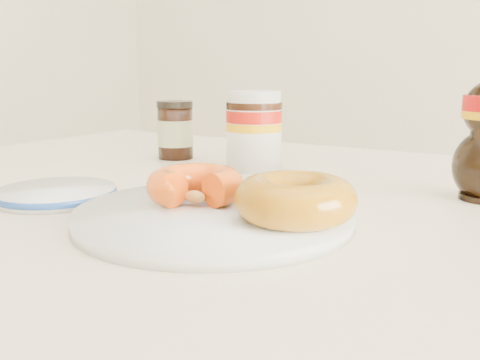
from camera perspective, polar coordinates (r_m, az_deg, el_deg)
The scene contains 7 objects.
dining_table at distance 0.68m, azimuth 4.82°, elevation -8.68°, with size 1.40×0.90×0.75m.
plate at distance 0.54m, azimuth -2.80°, elevation -3.74°, with size 0.28×0.28×0.01m.
donut_bitten at distance 0.57m, azimuth -4.77°, elevation -0.55°, with size 0.10×0.10×0.04m, color #F1540D.
donut_whole at distance 0.50m, azimuth 5.91°, elevation -2.01°, with size 0.11×0.11×0.04m, color #9E660A.
nutella_jar at distance 0.82m, azimuth 1.49°, elevation 5.62°, with size 0.09×0.09×0.12m.
dark_jar at distance 0.94m, azimuth -6.92°, elevation 5.25°, with size 0.06×0.06×0.10m.
blue_rim_saucer at distance 0.67m, azimuth -19.03°, elevation -1.35°, with size 0.14×0.14×0.01m.
Camera 1 is at (0.29, -0.47, 0.90)m, focal length 40.00 mm.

